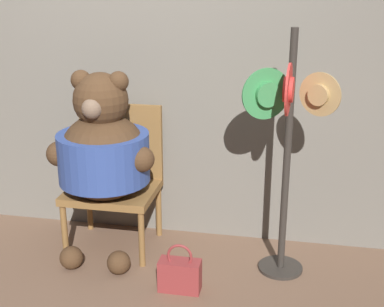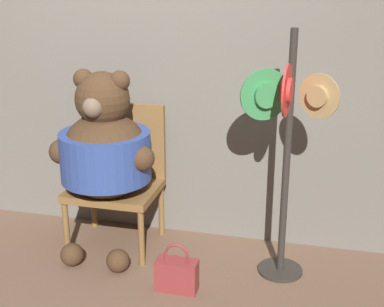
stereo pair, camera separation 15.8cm
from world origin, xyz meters
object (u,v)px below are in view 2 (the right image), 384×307
object	(u,v)px
chair	(119,172)
handbag_on_ground	(177,274)
hat_display_rack	(285,141)
teddy_bear	(105,150)

from	to	relation	value
chair	handbag_on_ground	world-z (taller)	chair
hat_display_rack	handbag_on_ground	xyz separation A→B (m)	(-0.57, -0.29, -0.78)
teddy_bear	hat_display_rack	bearing A→B (deg)	-3.31
hat_display_rack	handbag_on_ground	bearing A→B (deg)	-152.67
chair	teddy_bear	xyz separation A→B (m)	(-0.02, -0.17, 0.21)
teddy_bear	handbag_on_ground	distance (m)	0.91
chair	handbag_on_ground	xyz separation A→B (m)	(0.56, -0.53, -0.39)
chair	teddy_bear	size ratio (longest dim) A/B	0.77
chair	handbag_on_ground	bearing A→B (deg)	-43.62
teddy_bear	handbag_on_ground	size ratio (longest dim) A/B	4.05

